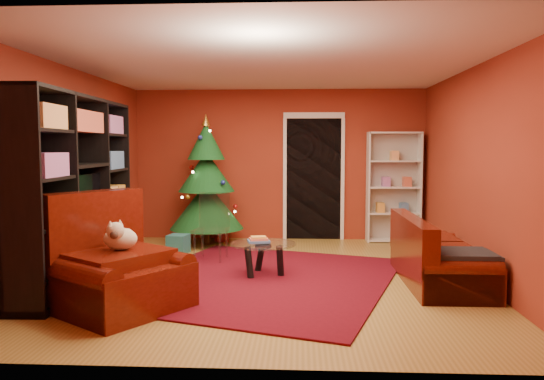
# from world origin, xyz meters

# --- Properties ---
(floor) EXTENTS (5.00, 5.50, 0.05)m
(floor) POSITION_xyz_m (0.00, 0.00, -0.03)
(floor) COLOR olive
(floor) RESTS_ON ground
(ceiling) EXTENTS (5.00, 5.50, 0.05)m
(ceiling) POSITION_xyz_m (0.00, 0.00, 2.62)
(ceiling) COLOR silver
(ceiling) RESTS_ON wall_back
(wall_back) EXTENTS (5.00, 0.05, 2.60)m
(wall_back) POSITION_xyz_m (0.00, 2.77, 1.30)
(wall_back) COLOR maroon
(wall_back) RESTS_ON ground
(wall_left) EXTENTS (0.05, 5.50, 2.60)m
(wall_left) POSITION_xyz_m (-2.52, 0.00, 1.30)
(wall_left) COLOR maroon
(wall_left) RESTS_ON ground
(wall_right) EXTENTS (0.05, 5.50, 2.60)m
(wall_right) POSITION_xyz_m (2.52, 0.00, 1.30)
(wall_right) COLOR maroon
(wall_right) RESTS_ON ground
(doorway) EXTENTS (1.06, 0.60, 2.16)m
(doorway) POSITION_xyz_m (0.60, 2.73, 1.05)
(doorway) COLOR black
(doorway) RESTS_ON floor
(rug) EXTENTS (3.90, 4.22, 0.02)m
(rug) POSITION_xyz_m (-0.11, -0.17, 0.01)
(rug) COLOR #550814
(rug) RESTS_ON floor
(media_unit) EXTENTS (0.54, 2.89, 2.20)m
(media_unit) POSITION_xyz_m (-2.27, -0.33, 1.10)
(media_unit) COLOR black
(media_unit) RESTS_ON floor
(christmas_tree) EXTENTS (1.51, 1.51, 2.16)m
(christmas_tree) POSITION_xyz_m (-1.17, 2.14, 1.05)
(christmas_tree) COLOR #0D3D17
(christmas_tree) RESTS_ON floor
(gift_box_teal) EXTENTS (0.33, 0.33, 0.29)m
(gift_box_teal) POSITION_xyz_m (-1.48, 1.37, 0.14)
(gift_box_teal) COLOR #216168
(gift_box_teal) RESTS_ON floor
(gift_box_red) EXTENTS (0.26, 0.26, 0.20)m
(gift_box_red) POSITION_xyz_m (-0.97, 2.43, 0.10)
(gift_box_red) COLOR maroon
(gift_box_red) RESTS_ON floor
(white_bookshelf) EXTENTS (0.89, 0.34, 1.91)m
(white_bookshelf) POSITION_xyz_m (1.95, 2.57, 0.93)
(white_bookshelf) COLOR white
(white_bookshelf) RESTS_ON floor
(armchair) EXTENTS (1.67, 1.67, 0.94)m
(armchair) POSITION_xyz_m (-1.41, -1.41, 0.47)
(armchair) COLOR #410D06
(armchair) RESTS_ON rug
(dog) EXTENTS (0.48, 0.50, 0.31)m
(dog) POSITION_xyz_m (-1.42, -1.34, 0.70)
(dog) COLOR beige
(dog) RESTS_ON armchair
(sofa) EXTENTS (0.84, 1.86, 0.80)m
(sofa) POSITION_xyz_m (2.02, -0.22, 0.40)
(sofa) COLOR #410D06
(sofa) RESTS_ON rug
(coffee_table) EXTENTS (0.98, 0.98, 0.51)m
(coffee_table) POSITION_xyz_m (-0.09, 0.03, 0.21)
(coffee_table) COLOR gray
(coffee_table) RESTS_ON rug
(acrylic_chair) EXTENTS (0.50, 0.53, 0.87)m
(acrylic_chair) POSITION_xyz_m (-0.89, 0.86, 0.44)
(acrylic_chair) COLOR #66605B
(acrylic_chair) RESTS_ON rug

